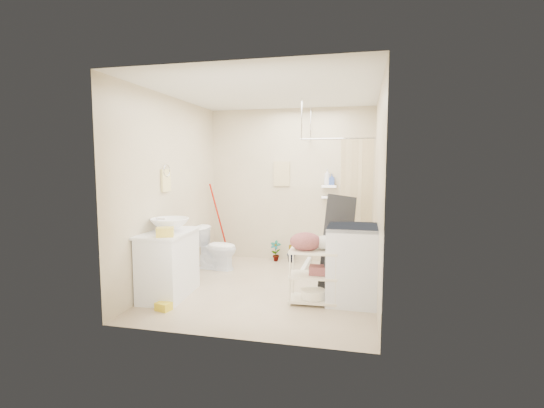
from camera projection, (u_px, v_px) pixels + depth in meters
The scene contains 23 objects.
floor at pixel (269, 288), 5.34m from camera, with size 3.20×3.20×0.00m, color #BFAD8F.
ceiling at pixel (269, 92), 5.07m from camera, with size 2.80×3.20×0.04m, color silver.
wall_back at pixel (290, 185), 6.76m from camera, with size 2.80×0.04×2.60m, color beige.
wall_front at pixel (228, 205), 3.66m from camera, with size 2.80×0.04×2.60m, color beige.
wall_left at pixel (172, 190), 5.52m from camera, with size 0.04×3.20×2.60m, color beige.
wall_right at pixel (378, 194), 4.89m from camera, with size 0.04×3.20×2.60m, color beige.
vanity at pixel (169, 264), 4.98m from camera, with size 0.52×0.94×0.82m, color white.
sink at pixel (170, 225), 4.98m from camera, with size 0.48×0.48×0.17m, color white.
counter_basket at pixel (165, 232), 4.61m from camera, with size 0.20×0.15×0.11m, color gold.
floor_basket at pixel (164, 305), 4.51m from camera, with size 0.24×0.18×0.13m, color yellow.
toilet at pixel (216, 248), 6.26m from camera, with size 0.38×0.67×0.68m, color white.
mop at pixel (218, 221), 6.94m from camera, with size 0.13×0.13×1.31m, color #A90E01, non-canonical shape.
potted_plant_a at pixel (275, 251), 6.76m from camera, with size 0.19×0.13×0.36m, color brown.
potted_plant_b at pixel (292, 253), 6.68m from camera, with size 0.18×0.15×0.33m, color #964733.
hanging_towel at pixel (282, 174), 6.75m from camera, with size 0.28×0.03×0.42m, color #CDBF89.
towel_ring at pixel (166, 179), 5.31m from camera, with size 0.04×0.22×0.34m, color #F4E490, non-canonical shape.
tp_holder at pixel (177, 231), 5.62m from camera, with size 0.08×0.12×0.14m, color silver, non-canonical shape.
shower at pixel (338, 204), 6.06m from camera, with size 1.10×1.10×2.10m, color white, non-canonical shape.
shampoo_bottle_a at pixel (327, 177), 6.52m from camera, with size 0.10×0.10×0.27m, color white.
shampoo_bottle_b at pixel (332, 179), 6.52m from camera, with size 0.08×0.09×0.19m, color #334FA3.
washing_machine at pixel (355, 264), 4.76m from camera, with size 0.64×0.66×0.94m, color silver.
laundry_rack at pixel (314, 271), 4.71m from camera, with size 0.57×0.33×0.79m, color #ECE2C7, non-canonical shape.
ironing_board at pixel (337, 244), 4.98m from camera, with size 0.37×0.11×1.32m, color black, non-canonical shape.
Camera 1 is at (1.22, -5.05, 1.69)m, focal length 26.00 mm.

